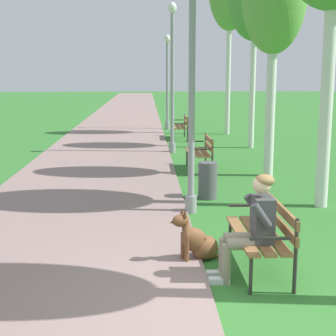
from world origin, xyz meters
The scene contains 11 objects.
ground_plane centered at (0.00, 0.00, 0.00)m, with size 120.00×120.00×0.00m, color #33752D.
paved_path centered at (-2.08, 24.00, 0.02)m, with size 3.75×60.00×0.04m, color gray.
park_bench_near centered at (0.52, 1.09, 0.51)m, with size 0.55×1.50×0.85m.
park_bench_mid centered at (0.45, 7.53, 0.51)m, with size 0.55×1.50×0.85m.
park_bench_far centered at (0.36, 13.52, 0.51)m, with size 0.55×1.50×0.85m.
person_seated_on_near_bench centered at (0.31, 0.80, 0.68)m, with size 0.74×0.49×1.25m.
dog_brown centered at (-0.25, 1.44, 0.26)m, with size 0.80×0.43×0.71m.
lamp_post_near centered at (-0.14, 3.71, 2.40)m, with size 0.24×0.24×4.65m.
lamp_post_mid centered at (-0.12, 10.36, 2.24)m, with size 0.24×0.24×4.34m.
lamp_post_far centered at (0.01, 16.79, 2.01)m, with size 0.24×0.24×3.89m.
litter_bin centered at (0.27, 4.71, 0.35)m, with size 0.36×0.36×0.70m, color #515156.
Camera 1 is at (-0.89, -4.76, 2.37)m, focal length 54.74 mm.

